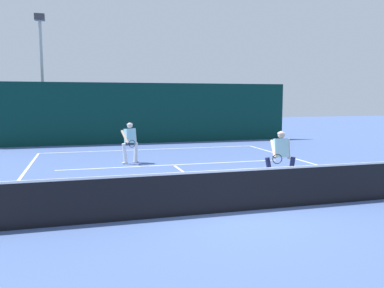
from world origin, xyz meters
name	(u,v)px	position (x,y,z in m)	size (l,w,h in m)	color
ground_plane	(238,211)	(0.00, 0.00, 0.00)	(80.00, 80.00, 0.00)	#455D95
court_line_baseline_far	(152,149)	(0.00, 11.45, 0.00)	(10.80, 0.10, 0.01)	white
court_line_service	(173,165)	(0.00, 6.60, 0.00)	(8.81, 0.10, 0.01)	white
court_line_centre	(198,183)	(0.00, 3.20, 0.00)	(0.10, 6.40, 0.01)	white
tennis_net	(238,190)	(0.00, 0.00, 0.51)	(11.83, 0.09, 1.06)	#1E4723
player_near	(281,155)	(2.39, 2.46, 0.89)	(1.01, 0.85, 1.61)	#1E234C
player_far	(130,141)	(-1.57, 7.43, 0.90)	(0.74, 0.95, 1.64)	silver
tennis_ball	(291,171)	(3.67, 4.03, 0.03)	(0.07, 0.07, 0.07)	#D1E033
back_fence_windscreen	(143,113)	(0.00, 14.35, 1.73)	(17.77, 0.12, 3.46)	#072D29
light_pole	(42,65)	(-5.50, 16.22, 4.50)	(0.55, 0.44, 7.32)	#9EA39E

